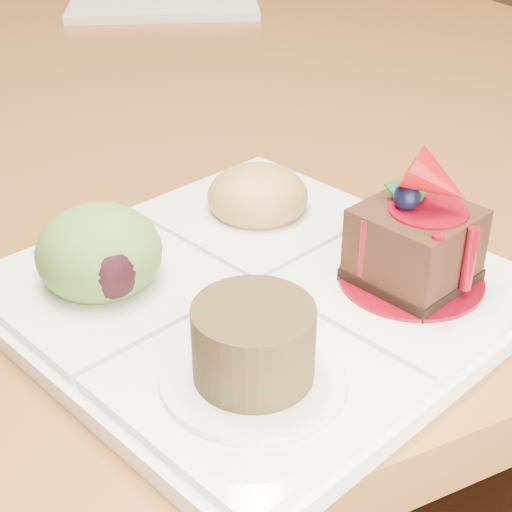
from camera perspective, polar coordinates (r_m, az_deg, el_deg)
name	(u,v)px	position (r m, az deg, el deg)	size (l,w,h in m)	color
ground	(165,403)	(1.56, -6.61, -10.59)	(6.00, 6.00, 0.00)	#503316
dining_table	(138,55)	(1.22, -8.58, 14.26)	(1.00, 1.80, 0.75)	brown
sampler_plate	(249,274)	(0.48, -0.55, -1.29)	(0.35, 0.35, 0.11)	white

